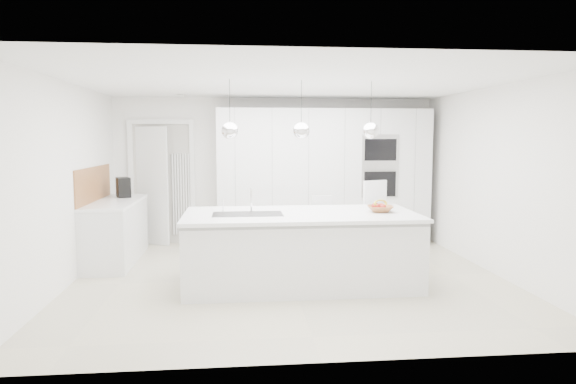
{
  "coord_description": "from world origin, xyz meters",
  "views": [
    {
      "loc": [
        -0.67,
        -6.44,
        1.81
      ],
      "look_at": [
        0.0,
        0.3,
        1.1
      ],
      "focal_mm": 32.0,
      "sensor_mm": 36.0,
      "label": 1
    }
  ],
  "objects": [
    {
      "name": "banana_bunch",
      "position": [
        1.09,
        -0.29,
        1.01
      ],
      "size": [
        0.22,
        0.16,
        0.2
      ],
      "primitive_type": "torus",
      "rotation": [
        1.22,
        0.0,
        0.35
      ],
      "color": "yellow",
      "rests_on": "fruit_bowl"
    },
    {
      "name": "apple_c",
      "position": [
        1.04,
        -0.3,
        0.97
      ],
      "size": [
        0.08,
        0.08,
        0.08
      ],
      "primitive_type": "sphere",
      "color": "red",
      "rests_on": "fruit_bowl"
    },
    {
      "name": "island_sink",
      "position": [
        -0.55,
        -0.3,
        0.82
      ],
      "size": [
        0.84,
        0.44,
        0.18
      ],
      "primitive_type": null,
      "color": "#3F3F42",
      "rests_on": "island_worktop"
    },
    {
      "name": "oven_stack",
      "position": [
        1.7,
        1.89,
        1.35
      ],
      "size": [
        0.62,
        0.04,
        1.05
      ],
      "primitive_type": null,
      "color": "#A5A5A8",
      "rests_on": "tall_cabinets"
    },
    {
      "name": "radiator",
      "position": [
        -1.63,
        2.46,
        0.85
      ],
      "size": [
        0.32,
        0.04,
        1.4
      ],
      "primitive_type": null,
      "color": "white",
      "rests_on": "floor"
    },
    {
      "name": "espresso_machine",
      "position": [
        -2.43,
        1.69,
        1.05
      ],
      "size": [
        0.28,
        0.33,
        0.31
      ],
      "primitive_type": "cube",
      "rotation": [
        0.0,
        0.0,
        0.38
      ],
      "color": "black",
      "rests_on": "left_worktop"
    },
    {
      "name": "wall_back",
      "position": [
        0.0,
        2.5,
        1.25
      ],
      "size": [
        5.5,
        0.0,
        5.5
      ],
      "primitive_type": "plane",
      "rotation": [
        1.57,
        0.0,
        0.0
      ],
      "color": "white",
      "rests_on": "ground"
    },
    {
      "name": "wall_left",
      "position": [
        -2.75,
        0.0,
        1.25
      ],
      "size": [
        0.0,
        5.0,
        5.0
      ],
      "primitive_type": "plane",
      "rotation": [
        1.57,
        0.0,
        1.57
      ],
      "color": "white",
      "rests_on": "ground"
    },
    {
      "name": "left_base_cabinets",
      "position": [
        -2.45,
        1.2,
        0.43
      ],
      "size": [
        0.6,
        1.8,
        0.86
      ],
      "primitive_type": "cube",
      "color": "white",
      "rests_on": "floor"
    },
    {
      "name": "pendant_mid",
      "position": [
        0.1,
        -0.3,
        1.9
      ],
      "size": [
        0.2,
        0.2,
        0.2
      ],
      "primitive_type": "sphere",
      "color": "white",
      "rests_on": "ceiling"
    },
    {
      "name": "hallway_door",
      "position": [
        -2.2,
        2.42,
        1.0
      ],
      "size": [
        0.76,
        0.38,
        2.0
      ],
      "primitive_type": "cube",
      "rotation": [
        0.0,
        0.0,
        -0.44
      ],
      "color": "white",
      "rests_on": "floor"
    },
    {
      "name": "apple_b",
      "position": [
        1.1,
        -0.3,
        0.97
      ],
      "size": [
        0.08,
        0.08,
        0.08
      ],
      "primitive_type": "sphere",
      "color": "red",
      "rests_on": "fruit_bowl"
    },
    {
      "name": "ceiling",
      "position": [
        0.0,
        0.0,
        2.5
      ],
      "size": [
        5.5,
        5.5,
        0.0
      ],
      "primitive_type": "plane",
      "rotation": [
        3.14,
        0.0,
        0.0
      ],
      "color": "white",
      "rests_on": "wall_back"
    },
    {
      "name": "apple_a",
      "position": [
        1.03,
        -0.28,
        0.97
      ],
      "size": [
        0.09,
        0.09,
        0.09
      ],
      "primitive_type": "sphere",
      "color": "red",
      "rests_on": "fruit_bowl"
    },
    {
      "name": "floor",
      "position": [
        0.0,
        0.0,
        0.0
      ],
      "size": [
        5.5,
        5.5,
        0.0
      ],
      "primitive_type": "plane",
      "color": "beige",
      "rests_on": "ground"
    },
    {
      "name": "island_base",
      "position": [
        0.1,
        -0.3,
        0.43
      ],
      "size": [
        2.8,
        1.2,
        0.86
      ],
      "primitive_type": "cube",
      "color": "white",
      "rests_on": "floor"
    },
    {
      "name": "doorway_frame",
      "position": [
        -1.95,
        2.47,
        1.02
      ],
      "size": [
        1.11,
        0.08,
        2.13
      ],
      "primitive_type": null,
      "color": "white",
      "rests_on": "floor"
    },
    {
      "name": "bar_stool_right",
      "position": [
        1.29,
        0.53,
        0.6
      ],
      "size": [
        0.57,
        0.66,
        1.2
      ],
      "primitive_type": null,
      "rotation": [
        0.0,
        0.0,
        0.36
      ],
      "color": "white",
      "rests_on": "floor"
    },
    {
      "name": "apple_extra_3",
      "position": [
        1.12,
        -0.33,
        0.97
      ],
      "size": [
        0.07,
        0.07,
        0.07
      ],
      "primitive_type": "sphere",
      "color": "red",
      "rests_on": "fruit_bowl"
    },
    {
      "name": "bar_stool_left",
      "position": [
        0.54,
        0.68,
        0.49
      ],
      "size": [
        0.38,
        0.49,
        0.98
      ],
      "primitive_type": null,
      "rotation": [
        0.0,
        0.0,
        0.14
      ],
      "color": "white",
      "rests_on": "floor"
    },
    {
      "name": "tall_cabinets",
      "position": [
        0.8,
        2.2,
        1.15
      ],
      "size": [
        3.6,
        0.6,
        2.3
      ],
      "primitive_type": "cube",
      "color": "white",
      "rests_on": "floor"
    },
    {
      "name": "pendant_left",
      "position": [
        -0.75,
        -0.3,
        1.9
      ],
      "size": [
        0.2,
        0.2,
        0.2
      ],
      "primitive_type": "sphere",
      "color": "white",
      "rests_on": "ceiling"
    },
    {
      "name": "left_worktop",
      "position": [
        -2.45,
        1.2,
        0.88
      ],
      "size": [
        0.62,
        1.82,
        0.04
      ],
      "primitive_type": "cube",
      "color": "white",
      "rests_on": "left_base_cabinets"
    },
    {
      "name": "oak_backsplash",
      "position": [
        -2.74,
        1.2,
        1.15
      ],
      "size": [
        0.02,
        1.8,
        0.5
      ],
      "primitive_type": "cube",
      "color": "#A56F43",
      "rests_on": "wall_left"
    },
    {
      "name": "island_tap",
      "position": [
        -0.5,
        -0.1,
        1.05
      ],
      "size": [
        0.02,
        0.02,
        0.3
      ],
      "primitive_type": "cylinder",
      "color": "white",
      "rests_on": "island_worktop"
    },
    {
      "name": "fruit_bowl",
      "position": [
        1.09,
        -0.28,
        0.94
      ],
      "size": [
        0.35,
        0.35,
        0.08
      ],
      "primitive_type": "imported",
      "rotation": [
        0.0,
        0.0,
        -0.1
      ],
      "color": "#A56F43",
      "rests_on": "island_worktop"
    },
    {
      "name": "pendant_right",
      "position": [
        0.95,
        -0.3,
        1.9
      ],
      "size": [
        0.2,
        0.2,
        0.2
      ],
      "primitive_type": "sphere",
      "color": "white",
      "rests_on": "ceiling"
    },
    {
      "name": "island_worktop",
      "position": [
        0.1,
        -0.25,
        0.88
      ],
      "size": [
        2.84,
        1.4,
        0.04
      ],
      "primitive_type": "cube",
      "color": "white",
      "rests_on": "island_base"
    }
  ]
}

